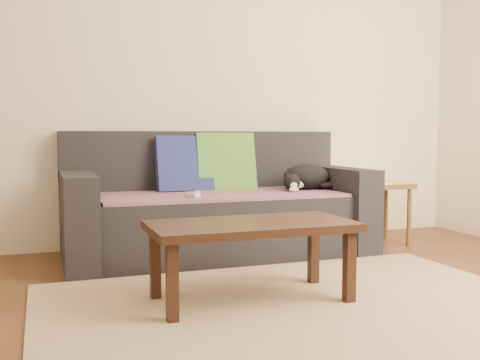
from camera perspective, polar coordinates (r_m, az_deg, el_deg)
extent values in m
plane|color=brown|center=(2.64, 8.02, -13.99)|extent=(4.50, 4.50, 0.00)
cube|color=beige|center=(4.40, -4.20, 10.56)|extent=(4.50, 0.04, 2.60)
cube|color=#232328|center=(3.94, -2.16, -4.62)|extent=(1.70, 0.78, 0.42)
cube|color=#232328|center=(4.28, -3.79, 1.95)|extent=(2.10, 0.18, 0.45)
cube|color=#232328|center=(3.76, -16.14, -3.87)|extent=(0.20, 0.90, 0.60)
cube|color=#232328|center=(4.31, 9.98, -2.70)|extent=(0.20, 0.90, 0.60)
cube|color=#4A2C53|center=(3.90, -2.08, -1.47)|extent=(1.66, 0.74, 0.02)
cube|color=navy|center=(4.08, -5.69, 1.59)|extent=(0.40, 0.20, 0.42)
cube|color=#0B4631|center=(4.17, -1.52, 1.68)|extent=(0.44, 0.20, 0.46)
ellipsoid|color=black|center=(4.20, 6.78, 0.35)|extent=(0.37, 0.29, 0.19)
sphere|color=black|center=(4.04, 5.28, -0.22)|extent=(0.13, 0.13, 0.12)
sphere|color=white|center=(3.99, 5.46, -0.56)|extent=(0.05, 0.05, 0.05)
ellipsoid|color=black|center=(4.17, 8.99, -0.51)|extent=(0.15, 0.06, 0.04)
cube|color=white|center=(3.63, -4.86, -1.54)|extent=(0.07, 0.15, 0.03)
cube|color=white|center=(3.69, -4.47, -1.42)|extent=(0.09, 0.15, 0.03)
cube|color=brown|center=(4.47, 14.14, -0.50)|extent=(0.38, 0.38, 0.04)
cylinder|color=brown|center=(4.29, 13.52, -3.90)|extent=(0.03, 0.03, 0.44)
cylinder|color=brown|center=(4.46, 16.79, -3.64)|extent=(0.03, 0.03, 0.44)
cylinder|color=brown|center=(4.54, 11.41, -3.39)|extent=(0.03, 0.03, 0.44)
cylinder|color=brown|center=(4.70, 14.59, -3.18)|extent=(0.03, 0.03, 0.44)
cylinder|color=beige|center=(4.46, 14.15, 0.19)|extent=(0.06, 0.06, 0.07)
sphere|color=#FFBF59|center=(4.46, 14.16, 0.76)|extent=(0.02, 0.02, 0.02)
cube|color=tan|center=(2.77, 6.54, -12.99)|extent=(2.50, 1.80, 0.01)
cube|color=black|center=(2.81, 1.15, -4.69)|extent=(1.02, 0.51, 0.04)
cube|color=black|center=(2.54, -6.90, -10.40)|extent=(0.05, 0.05, 0.37)
cube|color=black|center=(2.87, 11.04, -8.72)|extent=(0.05, 0.05, 0.37)
cube|color=black|center=(2.91, -8.61, -8.50)|extent=(0.05, 0.05, 0.37)
cube|color=black|center=(3.20, 7.47, -7.30)|extent=(0.05, 0.05, 0.37)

